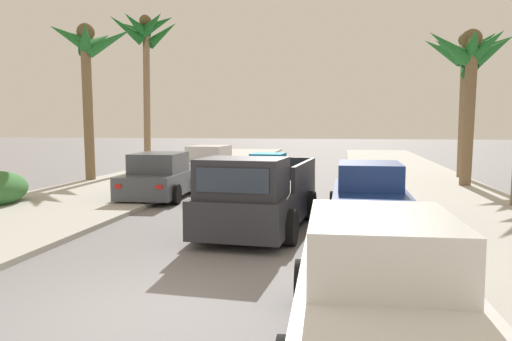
% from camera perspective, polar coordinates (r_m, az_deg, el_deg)
% --- Properties ---
extents(ground_plane, '(160.00, 160.00, 0.00)m').
position_cam_1_polar(ground_plane, '(7.16, -14.08, -15.44)').
color(ground_plane, slate).
extents(sidewalk_left, '(5.27, 60.00, 0.12)m').
position_cam_1_polar(sidewalk_left, '(20.12, -15.01, -1.96)').
color(sidewalk_left, '#B2AFA8').
rests_on(sidewalk_left, ground).
extents(sidewalk_right, '(5.27, 60.00, 0.12)m').
position_cam_1_polar(sidewalk_right, '(18.51, 18.65, -2.67)').
color(sidewalk_right, '#B2AFA8').
rests_on(sidewalk_right, ground).
extents(curb_left, '(0.16, 60.00, 0.10)m').
position_cam_1_polar(curb_left, '(19.64, -11.73, -2.09)').
color(curb_left, silver).
rests_on(curb_left, ground).
extents(curb_right, '(0.16, 60.00, 0.10)m').
position_cam_1_polar(curb_right, '(18.36, 14.83, -2.66)').
color(curb_right, silver).
rests_on(curb_right, ground).
extents(pickup_truck, '(2.49, 5.34, 1.80)m').
position_cam_1_polar(pickup_truck, '(12.07, 0.32, -2.93)').
color(pickup_truck, '#28282D').
rests_on(pickup_truck, ground).
extents(car_left_near, '(2.18, 4.33, 1.54)m').
position_cam_1_polar(car_left_near, '(17.60, -10.60, -0.74)').
color(car_left_near, '#474C56').
rests_on(car_left_near, ground).
extents(car_right_near, '(2.03, 4.26, 1.54)m').
position_cam_1_polar(car_right_near, '(13.21, 12.44, -2.73)').
color(car_right_near, navy).
rests_on(car_right_near, ground).
extents(car_left_mid, '(2.12, 4.30, 1.54)m').
position_cam_1_polar(car_left_mid, '(5.93, 13.56, -12.55)').
color(car_left_mid, silver).
rests_on(car_left_mid, ground).
extents(car_right_mid, '(2.19, 4.33, 1.54)m').
position_cam_1_polar(car_right_mid, '(22.88, -5.26, 0.68)').
color(car_right_mid, silver).
rests_on(car_right_mid, ground).
extents(palm_tree_left_fore, '(3.37, 3.20, 6.72)m').
position_cam_1_polar(palm_tree_left_fore, '(23.24, -18.03, 11.87)').
color(palm_tree_left_fore, brown).
rests_on(palm_tree_left_fore, ground).
extents(palm_tree_left_mid, '(3.63, 3.81, 6.07)m').
position_cam_1_polar(palm_tree_left_mid, '(21.40, 22.63, 11.08)').
color(palm_tree_left_mid, brown).
rests_on(palm_tree_left_mid, ground).
extents(palm_tree_left_back, '(3.62, 3.47, 8.20)m').
position_cam_1_polar(palm_tree_left_back, '(28.19, -12.21, 13.97)').
color(palm_tree_left_back, '#846B4C').
rests_on(palm_tree_left_back, ground).
extents(palm_tree_right_back, '(3.98, 4.02, 6.55)m').
position_cam_1_polar(palm_tree_right_back, '(24.99, 22.11, 11.61)').
color(palm_tree_right_back, '#846B4C').
rests_on(palm_tree_right_back, ground).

